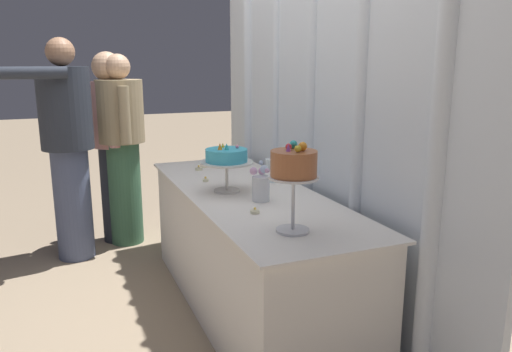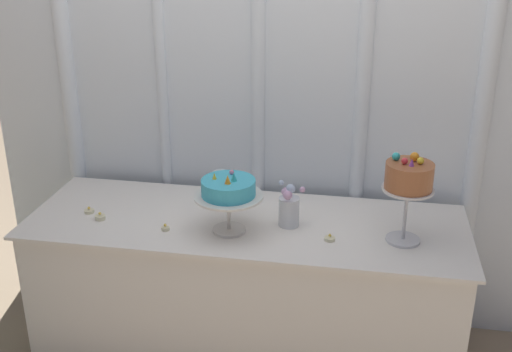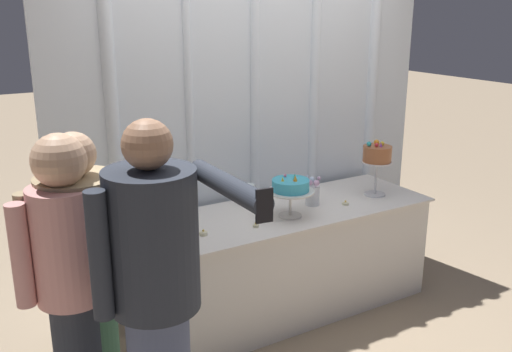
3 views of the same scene
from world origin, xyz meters
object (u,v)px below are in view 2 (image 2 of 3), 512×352
Objects in this scene: flower_vase at (289,208)px; tealight_near_left at (100,217)px; tealight_near_right at (165,228)px; cake_display_nearleft at (228,191)px; tealight_far_right at (330,238)px; wine_glass at (221,178)px; cake_table at (246,288)px; tealight_far_left at (89,211)px; cake_display_nearright at (409,180)px.

flower_vase is 4.40× the size of tealight_near_left.
flower_vase is 5.72× the size of tealight_near_right.
cake_display_nearleft reaches higher than tealight_far_right.
wine_glass is 3.94× the size of tealight_near_right.
flower_vase is (0.21, -0.01, 0.46)m from cake_table.
tealight_far_left is at bearing 165.26° from tealight_near_right.
tealight_far_right is (1.09, -0.01, -0.00)m from tealight_near_left.
tealight_far_left is at bearing 179.21° from cake_display_nearright.
wine_glass is 0.44m from flower_vase.
cake_table is 0.79m from tealight_near_left.
cake_table is 0.57m from tealight_far_right.
tealight_near_right is (-0.55, -0.15, -0.08)m from flower_vase.
tealight_near_left is at bearing 171.45° from tealight_near_right.
tealight_near_right is 0.75m from tealight_far_right.
wine_glass is at bearing 65.40° from tealight_near_right.
cake_table is at bearing 3.79° from tealight_far_left.
tealight_near_left is 1.02× the size of tealight_far_right.
tealight_near_right is at bearing -114.60° from wine_glass.
tealight_far_left reaches higher than cake_table.
cake_display_nearright reaches higher than wine_glass.
tealight_near_right and tealight_far_right have the same top height.
wine_glass is 3.10× the size of tealight_far_right.
tealight_far_right is at bearing -1.04° from cake_display_nearleft.
flower_vase is (-0.52, 0.06, -0.21)m from cake_display_nearright.
cake_display_nearright is at bearing -0.79° from tealight_far_left.
tealight_far_left is at bearing 174.68° from cake_display_nearleft.
cake_display_nearright is at bearing -18.00° from wine_glass.
cake_table is 0.54m from tealight_near_right.
flower_vase reaches higher than tealight_near_right.
tealight_far_right is at bearing -30.93° from wine_glass.
tealight_far_left is (-1.49, 0.02, -0.28)m from cake_display_nearright.
wine_glass is 3.03× the size of tealight_near_left.
tealight_near_left is at bearing 179.43° from cake_display_nearleft.
tealight_near_right is at bearing -14.74° from tealight_far_left.
cake_display_nearleft is (-0.05, -0.12, 0.57)m from cake_table.
tealight_near_left is (-0.63, 0.01, -0.19)m from cake_display_nearleft.
tealight_near_left is at bearing -178.39° from cake_display_nearright.
tealight_far_left is at bearing -177.57° from flower_vase.
cake_table is 0.50m from flower_vase.
flower_vase is 0.24m from tealight_far_right.
cake_display_nearright is (0.78, 0.05, 0.09)m from cake_display_nearleft.
wine_glass reaches higher than tealight_near_left.
tealight_far_right reaches higher than cake_table.
cake_table is 9.57× the size of flower_vase.
flower_vase is at bearing 22.46° from cake_display_nearleft.
cake_table is 0.59m from cake_display_nearleft.
cake_display_nearright is (0.72, -0.07, 0.67)m from cake_table.
tealight_far_right is (-0.32, -0.05, -0.28)m from cake_display_nearright.
tealight_far_left is at bearing 144.09° from tealight_near_left.
tealight_far_left is at bearing 176.35° from tealight_far_right.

